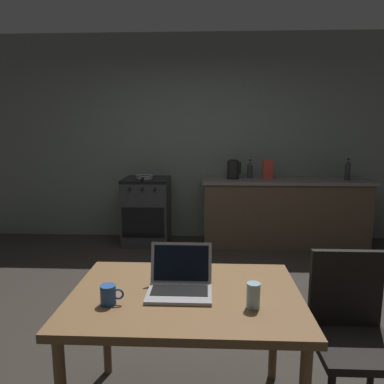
% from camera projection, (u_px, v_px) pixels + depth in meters
% --- Properties ---
extents(ground_plane, '(12.00, 12.00, 0.00)m').
position_uv_depth(ground_plane, '(176.00, 332.00, 2.76)').
color(ground_plane, '#2D2823').
extents(back_wall, '(6.40, 0.10, 2.79)m').
position_uv_depth(back_wall, '(213.00, 139.00, 5.03)').
color(back_wall, slate).
rests_on(back_wall, ground_plane).
extents(kitchen_counter, '(2.16, 0.64, 0.88)m').
position_uv_depth(kitchen_counter, '(283.00, 212.00, 4.80)').
color(kitchen_counter, '#4C3D2D').
rests_on(kitchen_counter, ground_plane).
extents(stove_oven, '(0.60, 0.62, 0.88)m').
position_uv_depth(stove_oven, '(147.00, 211.00, 4.88)').
color(stove_oven, '#2D2D30').
rests_on(stove_oven, ground_plane).
extents(dining_table, '(1.15, 0.81, 0.72)m').
position_uv_depth(dining_table, '(186.00, 306.00, 1.83)').
color(dining_table, brown).
rests_on(dining_table, ground_plane).
extents(chair, '(0.40, 0.40, 0.90)m').
position_uv_depth(chair, '(351.00, 327.00, 1.86)').
color(chair, black).
rests_on(chair, ground_plane).
extents(laptop, '(0.32, 0.28, 0.22)m').
position_uv_depth(laptop, '(180.00, 283.00, 1.82)').
color(laptop, '#99999E').
rests_on(laptop, dining_table).
extents(electric_kettle, '(0.18, 0.16, 0.25)m').
position_uv_depth(electric_kettle, '(233.00, 170.00, 4.74)').
color(electric_kettle, black).
rests_on(electric_kettle, kitchen_counter).
extents(bottle, '(0.07, 0.07, 0.28)m').
position_uv_depth(bottle, '(348.00, 170.00, 4.62)').
color(bottle, '#2D2D33').
rests_on(bottle, kitchen_counter).
extents(frying_pan, '(0.23, 0.41, 0.05)m').
position_uv_depth(frying_pan, '(144.00, 177.00, 4.78)').
color(frying_pan, gray).
rests_on(frying_pan, stove_oven).
extents(coffee_mug, '(0.11, 0.07, 0.09)m').
position_uv_depth(coffee_mug, '(109.00, 295.00, 1.69)').
color(coffee_mug, '#264C8C').
rests_on(coffee_mug, dining_table).
extents(drinking_glass, '(0.06, 0.06, 0.12)m').
position_uv_depth(drinking_glass, '(253.00, 295.00, 1.66)').
color(drinking_glass, '#99B7C6').
rests_on(drinking_glass, dining_table).
extents(cereal_box, '(0.13, 0.05, 0.25)m').
position_uv_depth(cereal_box, '(268.00, 169.00, 4.74)').
color(cereal_box, '#B2382D').
rests_on(cereal_box, kitchen_counter).
extents(bottle_b, '(0.07, 0.07, 0.25)m').
position_uv_depth(bottle_b, '(250.00, 169.00, 4.81)').
color(bottle_b, '#2D2D33').
rests_on(bottle_b, kitchen_counter).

